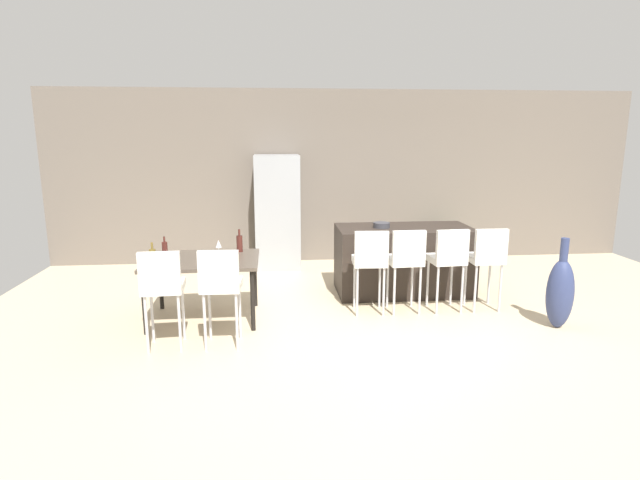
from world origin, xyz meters
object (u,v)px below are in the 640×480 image
dining_chair_far (221,282)px  bar_chair_left (370,258)px  kitchen_island (403,260)px  wine_bottle_left (153,258)px  bar_chair_middle (406,258)px  dining_chair_near (162,284)px  wine_glass_right (215,254)px  wine_bottle_far (240,243)px  bar_chair_far (487,256)px  wine_bottle_end (165,252)px  potted_plant (445,240)px  wine_glass_middle (219,244)px  bar_chair_right (448,257)px  dining_table (203,264)px  floor_vase (560,293)px  fruit_bowl (382,225)px  refrigerator (277,212)px

dining_chair_far → bar_chair_left: bearing=26.4°
kitchen_island → wine_bottle_left: 3.34m
bar_chair_middle → dining_chair_near: 2.85m
wine_glass_right → wine_bottle_far: bearing=70.0°
wine_bottle_far → bar_chair_far: bearing=-6.2°
kitchen_island → wine_bottle_end: bearing=-162.1°
bar_chair_left → potted_plant: bearing=53.2°
wine_glass_middle → bar_chair_left: bearing=-6.8°
kitchen_island → bar_chair_far: bar_chair_far is taller
bar_chair_right → wine_glass_middle: bearing=175.6°
bar_chair_far → dining_table: 3.45m
bar_chair_right → dining_table: bearing=180.0°
bar_chair_right → bar_chair_far: (0.49, -0.00, 0.00)m
bar_chair_left → wine_glass_right: size_ratio=6.03×
wine_bottle_far → dining_table: bearing=-141.8°
dining_chair_far → floor_vase: (3.76, 0.19, -0.29)m
wine_glass_middle → potted_plant: wine_glass_middle is taller
bar_chair_middle → wine_bottle_left: 2.93m
dining_table → wine_glass_right: 0.41m
wine_glass_middle → floor_vase: floor_vase is taller
kitchen_island → fruit_bowl: (-0.32, -0.00, 0.50)m
potted_plant → floor_vase: bearing=-84.6°
bar_chair_right → dining_chair_near: (-3.25, -0.84, 0.00)m
dining_chair_near → dining_table: bearing=71.1°
bar_chair_left → wine_glass_middle: size_ratio=6.03×
dining_table → floor_vase: 4.11m
kitchen_island → wine_glass_middle: bearing=-166.1°
bar_chair_far → wine_bottle_left: bar_chair_far is taller
fruit_bowl → bar_chair_middle: bearing=-81.0°
dining_chair_far → wine_glass_right: 0.56m
bar_chair_right → wine_glass_middle: 2.80m
bar_chair_far → wine_bottle_left: size_ratio=3.66×
dining_chair_near → wine_bottle_end: size_ratio=3.49×
dining_chair_near → wine_glass_middle: (0.46, 1.06, 0.17)m
bar_chair_middle → wine_glass_right: size_ratio=6.03×
dining_table → bar_chair_middle: bearing=-0.0°
bar_chair_far → potted_plant: 2.41m
bar_chair_left → fruit_bowl: bar_chair_left is taller
bar_chair_right → refrigerator: size_ratio=0.57×
wine_glass_right → floor_vase: floor_vase is taller
wine_bottle_far → potted_plant: (3.34, 2.04, -0.45)m
wine_bottle_end → potted_plant: 4.87m
wine_glass_middle → potted_plant: 4.21m
dining_table → wine_bottle_end: (-0.39, -0.15, 0.19)m
dining_chair_far → refrigerator: refrigerator is taller
wine_bottle_left → potted_plant: bearing=33.1°
kitchen_island → potted_plant: 1.92m
potted_plant → wine_bottle_left: bearing=-146.9°
bar_chair_left → bar_chair_middle: 0.44m
floor_vase → potted_plant: floor_vase is taller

